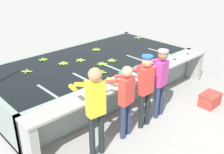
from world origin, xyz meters
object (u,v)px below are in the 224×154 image
banana_bunch_floating_0 (101,72)px  banana_bunch_floating_4 (112,61)px  banana_bunch_floating_1 (138,38)px  knife_0 (188,53)px  banana_bunch_floating_3 (96,50)px  worker_1 (125,96)px  banana_bunch_floating_7 (80,60)px  worker_2 (145,85)px  banana_bunch_floating_6 (63,63)px  banana_bunch_floating_2 (43,60)px  knife_1 (177,59)px  banana_bunch_floating_5 (102,64)px  worker_0 (95,104)px  banana_bunch_ledge_1 (98,90)px  crate (210,100)px  banana_bunch_ledge_0 (115,82)px  worker_3 (160,77)px  banana_bunch_floating_8 (27,71)px

banana_bunch_floating_0 → banana_bunch_floating_4: bearing=29.1°
banana_bunch_floating_1 → knife_0: 2.03m
banana_bunch_floating_1 → banana_bunch_floating_3: same height
banana_bunch_floating_1 → banana_bunch_floating_4: (-2.16, -1.00, -0.00)m
worker_1 → knife_0: 3.26m
banana_bunch_floating_0 → banana_bunch_floating_1: (2.88, 1.40, 0.00)m
worker_1 → banana_bunch_floating_7: worker_1 is taller
worker_2 → banana_bunch_floating_6: bearing=100.4°
banana_bunch_floating_2 → banana_bunch_floating_0: bearing=-71.4°
worker_1 → banana_bunch_floating_0: worker_1 is taller
knife_0 → knife_1: bearing=-175.5°
banana_bunch_floating_5 → knife_1: bearing=-31.6°
worker_0 → banana_bunch_ledge_1: bearing=46.7°
banana_bunch_floating_0 → banana_bunch_floating_5: 0.54m
banana_bunch_floating_7 → crate: bearing=-57.0°
worker_0 → crate: 3.38m
worker_1 → banana_bunch_ledge_1: bearing=110.5°
banana_bunch_floating_7 → banana_bunch_ledge_0: bearing=-98.6°
banana_bunch_floating_2 → banana_bunch_floating_3: size_ratio=1.00×
banana_bunch_floating_3 → knife_0: 2.66m
banana_bunch_floating_0 → banana_bunch_floating_1: same height
banana_bunch_floating_0 → banana_bunch_floating_4: size_ratio=0.98×
banana_bunch_floating_2 → knife_0: (3.32, -2.33, -0.01)m
banana_bunch_ledge_0 → banana_bunch_ledge_1: size_ratio=0.92×
banana_bunch_floating_0 → worker_3: bearing=-62.2°
banana_bunch_floating_5 → banana_bunch_floating_2: bearing=125.7°
worker_3 → banana_bunch_floating_1: (2.23, 2.62, -0.07)m
worker_0 → knife_1: size_ratio=5.03×
worker_0 → banana_bunch_floating_1: (4.13, 2.67, -0.16)m
worker_3 → knife_1: (1.47, 0.55, -0.08)m
banana_bunch_floating_4 → banana_bunch_floating_6: 1.27m
banana_bunch_floating_2 → worker_1: bearing=-87.7°
banana_bunch_floating_5 → knife_1: 2.05m
banana_bunch_floating_0 → banana_bunch_floating_1: 3.20m
banana_bunch_floating_8 → banana_bunch_ledge_1: size_ratio=0.82×
banana_bunch_floating_2 → banana_bunch_floating_7: same height
banana_bunch_floating_0 → crate: banana_bunch_floating_0 is taller
banana_bunch_floating_7 → banana_bunch_ledge_1: bearing=-115.7°
knife_0 → banana_bunch_floating_7: bearing=148.4°
banana_bunch_floating_4 → banana_bunch_ledge_1: 1.75m
worker_3 → banana_bunch_floating_4: size_ratio=5.73×
banana_bunch_floating_4 → worker_1: bearing=-125.8°
banana_bunch_floating_1 → banana_bunch_floating_5: (-2.51, -1.01, -0.00)m
banana_bunch_floating_3 → banana_bunch_floating_4: (-0.29, -0.99, 0.00)m
banana_bunch_floating_8 → banana_bunch_ledge_0: (1.15, -1.87, 0.00)m
worker_0 → banana_bunch_floating_0: worker_0 is taller
banana_bunch_floating_3 → crate: bearing=-73.6°
worker_3 → crate: size_ratio=2.93×
banana_bunch_floating_3 → worker_1: bearing=-119.2°
banana_bunch_floating_3 → banana_bunch_floating_4: size_ratio=1.00×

